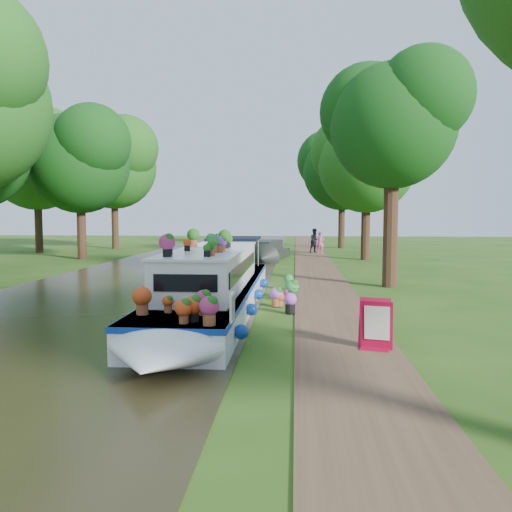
{
  "coord_description": "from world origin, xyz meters",
  "views": [
    {
      "loc": [
        0.11,
        -16.81,
        2.83
      ],
      "look_at": [
        -1.36,
        1.66,
        1.3
      ],
      "focal_mm": 35.0,
      "sensor_mm": 36.0,
      "label": 1
    }
  ],
  "objects_px": {
    "plant_boat": "(212,285)",
    "sandwich_board": "(376,327)",
    "second_boat": "(266,252)",
    "pedestrian_pink": "(320,243)",
    "pedestrian_dark": "(315,241)"
  },
  "relations": [
    {
      "from": "plant_boat",
      "to": "pedestrian_pink",
      "type": "xyz_separation_m",
      "value": [
        4.15,
        22.39,
        -0.04
      ]
    },
    {
      "from": "plant_boat",
      "to": "sandwich_board",
      "type": "height_order",
      "value": "plant_boat"
    },
    {
      "from": "plant_boat",
      "to": "pedestrian_dark",
      "type": "distance_m",
      "value": 23.56
    },
    {
      "from": "second_boat",
      "to": "pedestrian_pink",
      "type": "height_order",
      "value": "pedestrian_pink"
    },
    {
      "from": "plant_boat",
      "to": "sandwich_board",
      "type": "relative_size",
      "value": 12.91
    },
    {
      "from": "sandwich_board",
      "to": "pedestrian_pink",
      "type": "distance_m",
      "value": 25.91
    },
    {
      "from": "plant_boat",
      "to": "pedestrian_dark",
      "type": "bearing_deg",
      "value": 80.7
    },
    {
      "from": "pedestrian_pink",
      "to": "plant_boat",
      "type": "bearing_deg",
      "value": -101.96
    },
    {
      "from": "sandwich_board",
      "to": "second_boat",
      "type": "bearing_deg",
      "value": 113.35
    },
    {
      "from": "second_boat",
      "to": "pedestrian_pink",
      "type": "distance_m",
      "value": 6.1
    },
    {
      "from": "sandwich_board",
      "to": "pedestrian_pink",
      "type": "xyz_separation_m",
      "value": [
        0.11,
        25.9,
        0.31
      ]
    },
    {
      "from": "sandwich_board",
      "to": "pedestrian_dark",
      "type": "relative_size",
      "value": 0.58
    },
    {
      "from": "plant_boat",
      "to": "sandwich_board",
      "type": "xyz_separation_m",
      "value": [
        4.04,
        -3.51,
        -0.35
      ]
    },
    {
      "from": "plant_boat",
      "to": "sandwich_board",
      "type": "distance_m",
      "value": 5.37
    },
    {
      "from": "pedestrian_dark",
      "to": "sandwich_board",
      "type": "bearing_deg",
      "value": -119.0
    }
  ]
}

